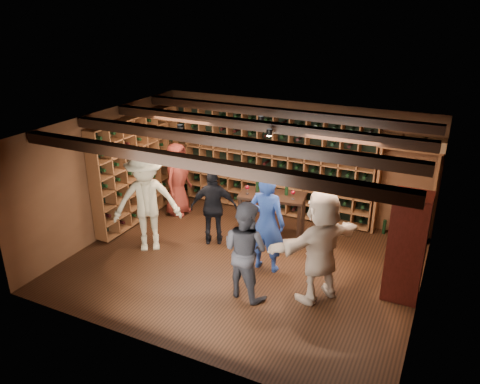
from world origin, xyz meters
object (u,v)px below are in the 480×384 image
at_px(man_grey_suit, 245,250).
at_px(guest_woman_black, 214,207).
at_px(guest_red_floral, 177,179).
at_px(tasting_table, 272,200).
at_px(display_cabinet, 406,249).
at_px(man_blue_shirt, 267,223).
at_px(guest_khaki, 147,202).
at_px(guest_beige, 321,246).

distance_m(man_grey_suit, guest_woman_black, 1.85).
height_order(guest_red_floral, guest_woman_black, guest_red_floral).
bearing_deg(tasting_table, guest_red_floral, 165.48).
relative_size(guest_woman_black, tasting_table, 1.13).
bearing_deg(display_cabinet, man_grey_suit, -155.28).
xyz_separation_m(display_cabinet, man_blue_shirt, (-2.27, -0.16, 0.04)).
height_order(display_cabinet, man_grey_suit, display_cabinet).
distance_m(guest_woman_black, guest_khaki, 1.27).
relative_size(display_cabinet, guest_beige, 0.95).
height_order(guest_red_floral, guest_beige, guest_beige).
relative_size(display_cabinet, man_grey_suit, 1.08).
bearing_deg(guest_red_floral, guest_beige, -116.70).
bearing_deg(guest_woman_black, display_cabinet, 150.03).
xyz_separation_m(man_blue_shirt, guest_beige, (1.09, -0.45, 0.03)).
xyz_separation_m(man_blue_shirt, guest_woman_black, (-1.28, 0.44, -0.13)).
xyz_separation_m(man_blue_shirt, man_grey_suit, (0.01, -0.88, -0.08)).
height_order(guest_khaki, guest_beige, guest_khaki).
bearing_deg(tasting_table, guest_woman_black, -154.25).
bearing_deg(display_cabinet, tasting_table, 160.34).
bearing_deg(guest_beige, guest_red_floral, -81.02).
bearing_deg(display_cabinet, guest_red_floral, 166.85).
distance_m(man_grey_suit, guest_beige, 1.17).
xyz_separation_m(guest_woman_black, guest_beige, (2.37, -0.89, 0.17)).
distance_m(display_cabinet, guest_red_floral, 5.07).
xyz_separation_m(man_grey_suit, guest_beige, (1.08, 0.43, 0.11)).
xyz_separation_m(guest_beige, tasting_table, (-1.43, 1.55, -0.09)).
height_order(man_blue_shirt, guest_khaki, guest_khaki).
xyz_separation_m(display_cabinet, tasting_table, (-2.62, 0.93, -0.02)).
relative_size(man_blue_shirt, guest_woman_black, 1.18).
height_order(display_cabinet, man_blue_shirt, man_blue_shirt).
xyz_separation_m(man_blue_shirt, guest_red_floral, (-2.66, 1.31, -0.08)).
bearing_deg(man_blue_shirt, display_cabinet, -175.24).
height_order(display_cabinet, guest_woman_black, display_cabinet).
bearing_deg(guest_khaki, display_cabinet, -28.79).
relative_size(man_grey_suit, guest_woman_black, 1.07).
height_order(guest_woman_black, guest_khaki, guest_khaki).
relative_size(guest_khaki, guest_beige, 1.05).
relative_size(man_blue_shirt, man_grey_suit, 1.10).
height_order(display_cabinet, guest_red_floral, display_cabinet).
xyz_separation_m(guest_woman_black, guest_khaki, (-1.01, -0.74, 0.21)).
relative_size(man_grey_suit, guest_red_floral, 1.00).
distance_m(display_cabinet, guest_beige, 1.34).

